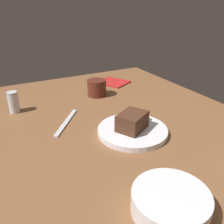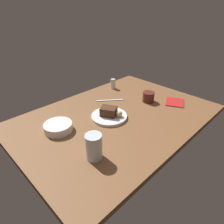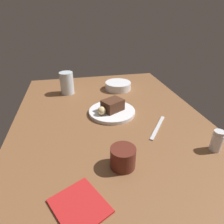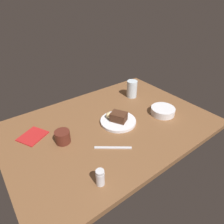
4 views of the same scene
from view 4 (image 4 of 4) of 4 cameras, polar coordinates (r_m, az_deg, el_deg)
dining_table at (r=118.38cm, az=-0.62°, el=-4.06°), size 120.00×84.00×3.00cm
dessert_plate at (r=118.34cm, az=1.80°, el=-2.70°), size 21.41×21.41×1.62cm
chocolate_cake_slice at (r=116.26cm, az=1.96°, el=-1.39°), size 10.38×11.27×5.15cm
bread_roll at (r=118.78cm, az=-0.90°, el=-0.96°), size 3.75×3.75×3.75cm
salt_shaker at (r=84.41cm, az=-3.46°, el=-18.44°), size 3.75×3.75×7.72cm
water_glass at (r=144.80cm, az=5.81°, el=6.69°), size 7.48×7.48×12.27cm
side_bowl at (r=129.57cm, az=14.52°, el=0.33°), size 15.19×15.19×4.35cm
coffee_cup at (r=105.97cm, az=-14.14°, el=-7.00°), size 7.91×7.91×6.83cm
butter_knife at (r=101.35cm, az=0.28°, el=-10.32°), size 15.92×12.68×0.50cm
folded_napkin at (r=116.51cm, az=-22.04°, el=-6.50°), size 17.43×16.67×0.60cm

